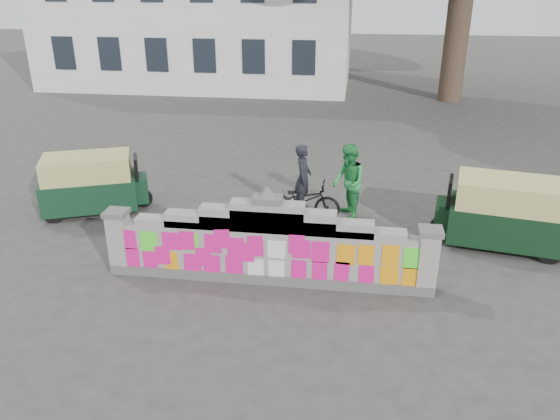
{
  "coord_description": "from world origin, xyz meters",
  "views": [
    {
      "loc": [
        1.53,
        -9.27,
        5.58
      ],
      "look_at": [
        0.1,
        1.0,
        1.1
      ],
      "focal_mm": 35.0,
      "sensor_mm": 36.0,
      "label": 1
    }
  ],
  "objects_px": {
    "pedestrian": "(348,182)",
    "rickshaw_right": "(504,212)",
    "cyclist_bike": "(303,200)",
    "rickshaw_left": "(92,183)",
    "cyclist_rider": "(303,187)"
  },
  "relations": [
    {
      "from": "cyclist_rider",
      "to": "rickshaw_left",
      "type": "relative_size",
      "value": 0.6
    },
    {
      "from": "pedestrian",
      "to": "rickshaw_right",
      "type": "xyz_separation_m",
      "value": [
        3.42,
        -1.05,
        -0.13
      ]
    },
    {
      "from": "cyclist_rider",
      "to": "rickshaw_right",
      "type": "distance_m",
      "value": 4.59
    },
    {
      "from": "rickshaw_left",
      "to": "rickshaw_right",
      "type": "height_order",
      "value": "rickshaw_right"
    },
    {
      "from": "rickshaw_left",
      "to": "rickshaw_right",
      "type": "xyz_separation_m",
      "value": [
        9.82,
        -0.59,
        0.04
      ]
    },
    {
      "from": "cyclist_rider",
      "to": "rickshaw_right",
      "type": "height_order",
      "value": "cyclist_rider"
    },
    {
      "from": "cyclist_rider",
      "to": "pedestrian",
      "type": "relative_size",
      "value": 0.88
    },
    {
      "from": "cyclist_bike",
      "to": "pedestrian",
      "type": "bearing_deg",
      "value": -78.49
    },
    {
      "from": "cyclist_rider",
      "to": "rickshaw_right",
      "type": "relative_size",
      "value": 0.57
    },
    {
      "from": "cyclist_bike",
      "to": "rickshaw_left",
      "type": "distance_m",
      "value": 5.33
    },
    {
      "from": "pedestrian",
      "to": "rickshaw_right",
      "type": "bearing_deg",
      "value": 54.39
    },
    {
      "from": "cyclist_rider",
      "to": "pedestrian",
      "type": "xyz_separation_m",
      "value": [
        1.09,
        0.18,
        0.12
      ]
    },
    {
      "from": "pedestrian",
      "to": "rickshaw_left",
      "type": "relative_size",
      "value": 0.69
    },
    {
      "from": "cyclist_bike",
      "to": "rickshaw_right",
      "type": "bearing_deg",
      "value": -98.9
    },
    {
      "from": "cyclist_bike",
      "to": "pedestrian",
      "type": "xyz_separation_m",
      "value": [
        1.09,
        0.18,
        0.45
      ]
    }
  ]
}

